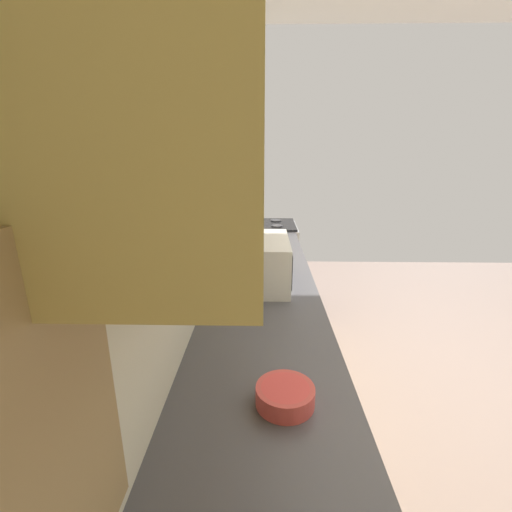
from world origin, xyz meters
name	(u,v)px	position (x,y,z in m)	size (l,w,h in m)	color
ground_plane	(480,424)	(0.00, 0.00, 0.00)	(6.63, 6.63, 0.00)	gray
wall_back	(195,199)	(0.00, 1.74, 1.42)	(4.26, 0.12, 2.84)	beige
counter_run	(261,399)	(-0.35, 1.39, 0.46)	(3.42, 0.62, 0.92)	tan
upper_cabinets	(226,119)	(-0.35, 1.53, 1.78)	(2.19, 0.30, 0.63)	tan
oven_range	(265,267)	(1.66, 1.37, 0.48)	(0.61, 0.65, 1.10)	#B7BABF
microwave	(259,261)	(0.07, 1.41, 1.06)	(0.51, 0.35, 0.27)	white
bowl	(285,395)	(-0.93, 1.31, 0.96)	(0.18, 0.18, 0.06)	#D84C47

